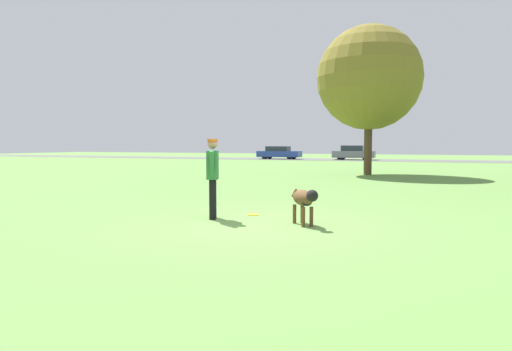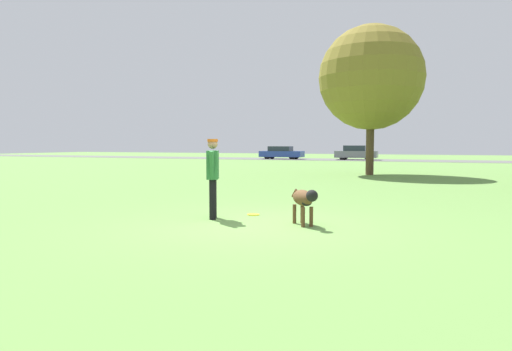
# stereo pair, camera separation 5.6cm
# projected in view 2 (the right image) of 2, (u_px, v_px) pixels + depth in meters

# --- Properties ---
(ground_plane) EXTENTS (120.00, 120.00, 0.00)m
(ground_plane) POSITION_uv_depth(u_px,v_px,m) (257.00, 225.00, 8.54)
(ground_plane) COLOR #608C42
(far_road_strip) EXTENTS (120.00, 6.00, 0.01)m
(far_road_strip) POSITION_uv_depth(u_px,v_px,m) (403.00, 161.00, 41.29)
(far_road_strip) COLOR #5B5B59
(far_road_strip) RESTS_ON ground_plane
(person) EXTENTS (0.38, 0.70, 1.61)m
(person) POSITION_uv_depth(u_px,v_px,m) (213.00, 171.00, 9.17)
(person) COLOR black
(person) RESTS_ON ground_plane
(dog) EXTENTS (0.75, 0.87, 0.70)m
(dog) POSITION_uv_depth(u_px,v_px,m) (304.00, 199.00, 8.41)
(dog) COLOR brown
(dog) RESTS_ON ground_plane
(frisbee) EXTENTS (0.26, 0.26, 0.02)m
(frisbee) POSITION_uv_depth(u_px,v_px,m) (253.00, 215.00, 9.70)
(frisbee) COLOR yellow
(frisbee) RESTS_ON ground_plane
(tree_mid_center) EXTENTS (5.03, 5.03, 7.21)m
(tree_mid_center) POSITION_uv_depth(u_px,v_px,m) (371.00, 78.00, 21.98)
(tree_mid_center) COLOR #4C3826
(tree_mid_center) RESTS_ON ground_plane
(parked_car_blue) EXTENTS (4.31, 1.88, 1.28)m
(parked_car_blue) POSITION_uv_depth(u_px,v_px,m) (281.00, 153.00, 45.42)
(parked_car_blue) COLOR #284293
(parked_car_blue) RESTS_ON ground_plane
(parked_car_grey) EXTENTS (3.95, 1.96, 1.36)m
(parked_car_grey) POSITION_uv_depth(u_px,v_px,m) (356.00, 153.00, 43.09)
(parked_car_grey) COLOR slate
(parked_car_grey) RESTS_ON ground_plane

